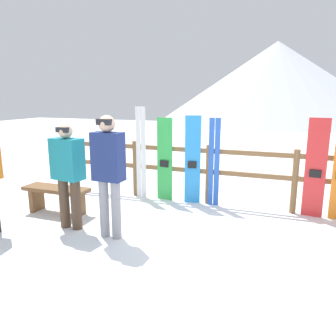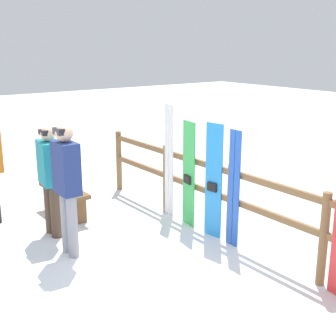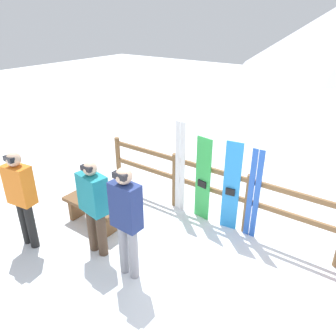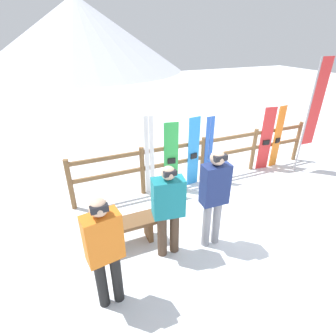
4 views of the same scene
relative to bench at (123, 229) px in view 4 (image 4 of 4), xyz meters
The scene contains 14 objects.
ground_plane 2.27m from the bench, ahead, with size 40.00×40.00×0.00m, color white.
mountain_backdrop 23.64m from the bench, 84.55° to the left, with size 18.00×18.00×6.00m.
fence 2.64m from the bench, 31.71° to the left, with size 5.90×0.10×1.07m.
bench is the anchor object (origin of this frame).
person_teal 0.93m from the bench, 36.00° to the right, with size 0.49×0.32×1.54m.
person_orange 1.20m from the bench, 113.60° to the right, with size 0.45×0.29×1.60m.
person_navy 1.56m from the bench, 21.53° to the right, with size 0.42×0.24×1.68m.
ski_pair_white 1.71m from the bench, 54.84° to the left, with size 0.19×0.02×1.73m.
snowboard_green 1.98m from the bench, 43.06° to the left, with size 0.31×0.09×1.54m.
snowboard_blue 2.40m from the bench, 34.11° to the left, with size 0.28×0.08×1.59m.
ski_pair_blue 2.72m from the bench, 29.53° to the left, with size 0.19×0.02×1.55m.
snowboard_red 4.21m from the bench, 18.40° to the left, with size 0.32×0.08×1.59m.
snowboard_orange 4.56m from the bench, 16.94° to the left, with size 0.25×0.08×1.59m.
rental_flag 5.03m from the bench, 10.44° to the left, with size 0.40×0.04×2.69m.
Camera 4 is at (-2.85, -3.03, 3.13)m, focal length 28.00 mm.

